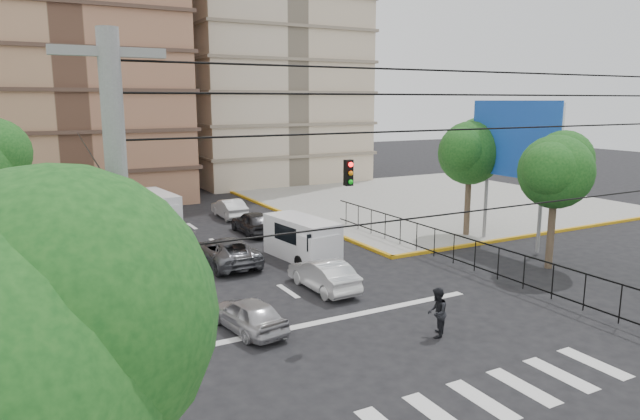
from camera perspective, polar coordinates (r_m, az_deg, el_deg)
ground at (r=21.23m, az=2.70°, el=-11.99°), size 160.00×160.00×0.00m
sidewalk_ne at (r=48.22m, az=10.77°, el=0.95°), size 26.00×26.00×0.15m
crosswalk_stripes at (r=16.92m, az=13.87°, el=-18.62°), size 12.00×2.40×0.01m
stop_line at (r=22.18m, az=1.07°, el=-10.92°), size 13.00×0.40×0.01m
park_fence at (r=29.76m, az=13.16°, el=-5.49°), size 0.10×22.50×1.66m
billboard at (r=33.57m, az=18.92°, el=6.47°), size 0.36×6.20×8.10m
tree_park_a at (r=30.03m, az=22.60°, el=3.87°), size 4.41×3.60×6.83m
tree_park_c at (r=35.48m, az=14.87°, el=5.83°), size 4.65×3.80×7.25m
traffic_light_nw at (r=25.15m, az=-22.45°, el=-1.73°), size 0.28×0.22×4.40m
traffic_light_hanging at (r=18.01m, az=6.23°, el=3.34°), size 18.00×9.12×0.92m
utility_pole_sw at (r=8.53m, az=-18.54°, el=-13.81°), size 1.40×0.28×9.00m
van_right_lane at (r=29.84m, az=-1.61°, el=-3.05°), size 2.47×5.04×2.18m
van_left_lane at (r=38.59m, az=-16.20°, el=-0.15°), size 2.54×5.40×2.35m
car_silver_front_left at (r=21.16m, az=-7.20°, el=-10.30°), size 2.08×3.90×1.26m
car_white_front_right at (r=25.30m, az=0.34°, el=-6.49°), size 1.59×4.22×1.38m
car_grey_mid_left at (r=29.47m, az=-9.43°, el=-4.07°), size 2.45×5.17×1.42m
car_silver_rear_left at (r=34.04m, az=-14.08°, el=-2.38°), size 2.29×4.48×1.25m
car_darkgrey_mid_right at (r=35.92m, az=-6.70°, el=-1.24°), size 1.81×4.36×1.48m
car_white_rear_right at (r=41.12m, az=-9.06°, el=0.17°), size 1.49×4.18×1.37m
pedestrian_crosswalk at (r=20.84m, az=11.62°, el=-10.01°), size 1.10×1.09×1.79m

